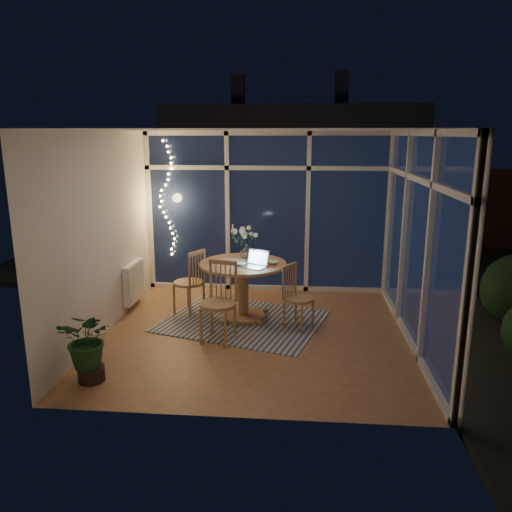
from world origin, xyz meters
name	(u,v)px	position (x,y,z in m)	size (l,w,h in m)	color
floor	(257,334)	(0.00, 0.00, 0.00)	(4.00, 4.00, 0.00)	brown
ceiling	(257,130)	(0.00, 0.00, 2.60)	(4.00, 4.00, 0.00)	white
wall_back	(268,213)	(0.00, 2.00, 1.30)	(4.00, 0.04, 2.60)	silver
wall_front	(238,283)	(0.00, -2.00, 1.30)	(4.00, 0.04, 2.60)	silver
wall_left	(103,234)	(-2.00, 0.00, 1.30)	(0.04, 4.00, 2.60)	silver
wall_right	(421,240)	(2.00, 0.00, 1.30)	(0.04, 4.00, 2.60)	silver
window_wall_back	(267,213)	(0.00, 1.96, 1.30)	(4.00, 0.10, 2.60)	silver
window_wall_right	(417,240)	(1.96, 0.00, 1.30)	(0.10, 4.00, 2.60)	silver
radiator	(134,281)	(-1.94, 0.90, 0.40)	(0.10, 0.70, 0.58)	white
fairy_lights	(167,199)	(-1.65, 1.88, 1.52)	(0.24, 0.10, 1.85)	#F3CC61
garden_patio	(298,252)	(0.50, 5.00, -0.06)	(12.00, 6.00, 0.10)	black
garden_fence	(277,207)	(0.00, 5.50, 0.90)	(11.00, 0.08, 1.80)	#341F13
neighbour_roof	(293,147)	(0.30, 8.50, 2.20)	(7.00, 3.00, 2.20)	#383943
garden_shrubs	(231,244)	(-0.80, 3.40, 0.45)	(0.90, 0.90, 0.90)	black
rug	(243,321)	(-0.24, 0.44, 0.01)	(2.11, 1.69, 0.01)	beige
dining_table	(243,291)	(-0.24, 0.54, 0.41)	(1.20, 1.20, 0.82)	#A27949
chair_left	(188,281)	(-1.06, 0.71, 0.48)	(0.45, 0.45, 0.97)	#A27949
chair_right	(299,297)	(0.54, 0.24, 0.44)	(0.41, 0.41, 0.89)	#A27949
chair_front	(218,302)	(-0.47, -0.26, 0.51)	(0.48, 0.48, 1.03)	#A27949
laptop	(253,259)	(-0.08, 0.31, 0.94)	(0.33, 0.28, 0.24)	silver
flower_vase	(247,252)	(-0.22, 0.77, 0.93)	(0.20, 0.20, 0.21)	silver
bowl	(272,263)	(0.16, 0.51, 0.84)	(0.15, 0.15, 0.04)	white
newspapers	(233,262)	(-0.39, 0.56, 0.83)	(0.37, 0.28, 0.02)	silver
phone	(240,265)	(-0.27, 0.37, 0.83)	(0.11, 0.06, 0.01)	black
potted_plant	(89,348)	(-1.65, -1.42, 0.38)	(0.54, 0.47, 0.76)	#17421C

